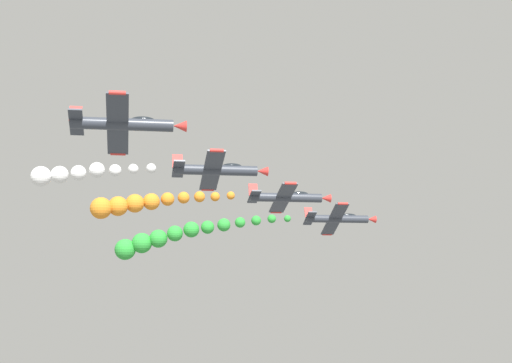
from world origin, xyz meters
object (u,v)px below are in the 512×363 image
Objects in this scene: airplane_lead at (338,219)px; airplane_right_inner at (217,170)px; airplane_left_outer at (124,124)px; airplane_left_inner at (287,197)px.

airplane_right_inner is (22.95, -20.07, 3.24)m from airplane_lead.
airplane_left_outer is at bearing -38.04° from airplane_right_inner.
airplane_left_outer reaches higher than airplane_right_inner.
airplane_left_outer reaches higher than airplane_lead.
airplane_lead is 15.82m from airplane_left_inner.
airplane_left_inner reaches higher than airplane_lead.
airplane_lead is at bearing 140.37° from airplane_left_inner.
airplane_left_outer is (12.51, -9.79, 2.09)m from airplane_right_inner.
airplane_right_inner reaches higher than airplane_lead.
airplane_left_inner is 30.85m from airplane_left_outer.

